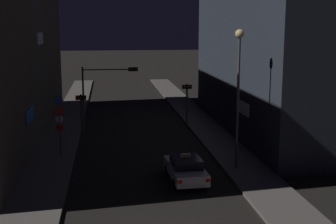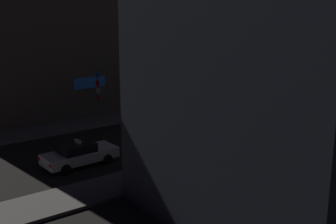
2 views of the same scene
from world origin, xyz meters
name	(u,v)px [view 1 (image 1 of 2)]	position (x,y,z in m)	size (l,w,h in m)	color
sidewalk_left	(69,117)	(-5.98, 27.65, 0.09)	(2.80, 59.29, 0.17)	#5B5651
sidewalk_right	(193,114)	(5.98, 27.65, 0.09)	(2.80, 59.29, 0.17)	#5B5651
building_facade_right	(296,34)	(13.06, 20.11, 8.02)	(11.43, 23.92, 16.03)	#282D38
taxi	(186,168)	(1.98, 8.39, 0.74)	(1.95, 4.51, 1.62)	silver
traffic_light_overhead	(105,84)	(-2.55, 22.42, 3.89)	(4.68, 0.42, 5.35)	#47474C
traffic_light_left_kerb	(81,107)	(-4.33, 18.81, 2.57)	(0.80, 0.42, 3.57)	#47474C
traffic_light_right_kerb	(187,97)	(4.33, 21.55, 2.78)	(0.80, 0.42, 3.90)	#47474C
sign_pole_left	(59,121)	(-5.47, 13.69, 2.60)	(0.63, 0.10, 4.06)	#47474C
street_lamp_near_block	(239,74)	(5.34, 9.80, 5.90)	(0.54, 0.54, 8.34)	#47474C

